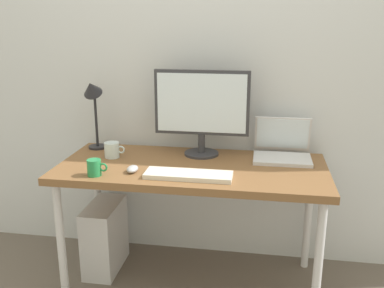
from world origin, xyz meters
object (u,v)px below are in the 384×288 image
(mouse, at_px, (132,169))
(computer_tower, at_px, (105,237))
(keyboard, at_px, (188,175))
(glass_cup, at_px, (112,150))
(coffee_mug, at_px, (95,168))
(desk_lamp, at_px, (93,99))
(desk, at_px, (192,176))
(monitor, at_px, (202,108))
(laptop, at_px, (282,148))

(mouse, relative_size, computer_tower, 0.21)
(keyboard, xyz_separation_m, glass_cup, (-0.49, 0.25, 0.03))
(glass_cup, bearing_deg, coffee_mug, -87.36)
(desk_lamp, relative_size, keyboard, 1.00)
(keyboard, height_order, glass_cup, glass_cup)
(desk_lamp, bearing_deg, desk, -17.37)
(keyboard, xyz_separation_m, mouse, (-0.30, 0.03, 0.01))
(glass_cup, bearing_deg, keyboard, -27.30)
(keyboard, distance_m, mouse, 0.30)
(monitor, xyz_separation_m, desk_lamp, (-0.65, 0.00, 0.03))
(keyboard, distance_m, coffee_mug, 0.48)
(desk_lamp, xyz_separation_m, computer_tower, (0.08, -0.14, -0.82))
(mouse, height_order, computer_tower, mouse)
(laptop, height_order, glass_cup, laptop)
(keyboard, xyz_separation_m, coffee_mug, (-0.47, -0.05, 0.03))
(desk_lamp, bearing_deg, monitor, -0.06)
(desk, distance_m, monitor, 0.40)
(monitor, height_order, mouse, monitor)
(desk, bearing_deg, computer_tower, 174.37)
(monitor, distance_m, laptop, 0.51)
(monitor, distance_m, computer_tower, 0.98)
(laptop, bearing_deg, computer_tower, -171.16)
(laptop, distance_m, keyboard, 0.62)
(mouse, xyz_separation_m, computer_tower, (-0.26, 0.21, -0.53))
(computer_tower, bearing_deg, desk, -5.63)
(coffee_mug, xyz_separation_m, computer_tower, (-0.09, 0.29, -0.55))
(mouse, bearing_deg, desk_lamp, 133.65)
(desk_lamp, bearing_deg, keyboard, -30.97)
(keyboard, bearing_deg, desk, 93.90)
(desk_lamp, height_order, keyboard, desk_lamp)
(laptop, bearing_deg, desk_lamp, -179.05)
(desk_lamp, height_order, computer_tower, desk_lamp)
(mouse, bearing_deg, glass_cup, 129.96)
(desk, relative_size, computer_tower, 3.46)
(mouse, bearing_deg, desk, 29.12)
(desk, bearing_deg, glass_cup, 172.35)
(desk_lamp, relative_size, coffee_mug, 4.13)
(keyboard, bearing_deg, desk_lamp, 149.03)
(monitor, xyz_separation_m, keyboard, (-0.01, -0.38, -0.27))
(desk, relative_size, monitor, 2.68)
(monitor, distance_m, coffee_mug, 0.69)
(laptop, relative_size, mouse, 3.56)
(coffee_mug, xyz_separation_m, glass_cup, (-0.01, 0.30, 0.00))
(laptop, xyz_separation_m, keyboard, (-0.47, -0.40, -0.05))
(desk_lamp, bearing_deg, coffee_mug, -69.12)
(desk_lamp, relative_size, computer_tower, 1.05)
(desk, xyz_separation_m, glass_cup, (-0.47, 0.06, 0.11))
(monitor, bearing_deg, laptop, 2.38)
(keyboard, bearing_deg, laptop, 40.33)
(monitor, xyz_separation_m, mouse, (-0.31, -0.36, -0.26))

